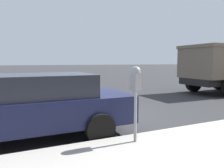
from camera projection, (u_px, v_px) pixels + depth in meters
ground_plane at (98, 117)px, 6.80m from camera, size 220.00×220.00×0.00m
parking_meter at (136, 84)px, 4.23m from camera, size 0.21×0.19×1.50m
car_navy at (22, 105)px, 4.78m from camera, size 2.04×4.97×1.45m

